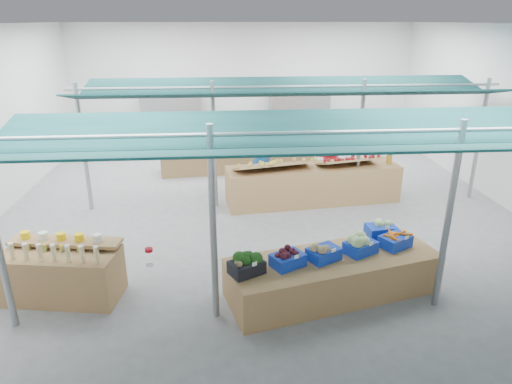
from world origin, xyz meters
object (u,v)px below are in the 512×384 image
(veg_counter, at_px, (333,275))
(fruit_counter, at_px, (313,184))
(vendor_left, at_px, (261,157))
(vendor_right, at_px, (327,156))
(bottle_shelf, at_px, (63,272))

(veg_counter, bearing_deg, fruit_counter, 68.89)
(vendor_left, height_order, vendor_right, same)
(bottle_shelf, distance_m, fruit_counter, 6.18)
(vendor_left, bearing_deg, vendor_right, 173.59)
(veg_counter, height_order, vendor_right, vendor_right)
(vendor_left, bearing_deg, veg_counter, 91.48)
(veg_counter, distance_m, vendor_left, 5.26)
(bottle_shelf, distance_m, vendor_right, 7.36)
(veg_counter, xyz_separation_m, fruit_counter, (0.48, 4.08, 0.12))
(bottle_shelf, distance_m, veg_counter, 4.41)
(vendor_right, bearing_deg, vendor_left, -6.41)
(veg_counter, bearing_deg, vendor_left, 83.51)
(veg_counter, xyz_separation_m, vendor_right, (1.08, 5.18, 0.52))
(fruit_counter, distance_m, vendor_left, 1.68)
(bottle_shelf, xyz_separation_m, vendor_right, (5.48, 4.90, 0.41))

